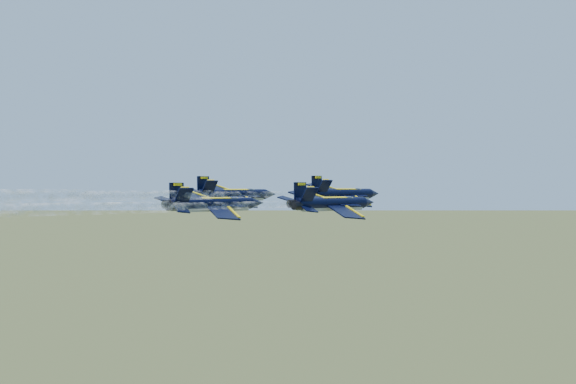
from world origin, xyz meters
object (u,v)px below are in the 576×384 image
Objects in this scene: jet_lead at (344,194)px; jet_right at (333,203)px; jet_left at (235,195)px; jet_slot at (215,204)px.

jet_right is at bearing -53.01° from jet_lead.
jet_left is 1.00× the size of jet_right.
jet_slot is (-7.37, -28.04, 0.00)m from jet_lead.
jet_left is 1.00× the size of jet_slot.
jet_lead is at bearing 87.79° from jet_slot.
jet_slot is at bearing -129.49° from jet_right.
jet_lead is 1.00× the size of jet_right.
jet_right is 1.00× the size of jet_slot.
jet_right is at bearing 3.82° from jet_left.
jet_left is 17.42m from jet_slot.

